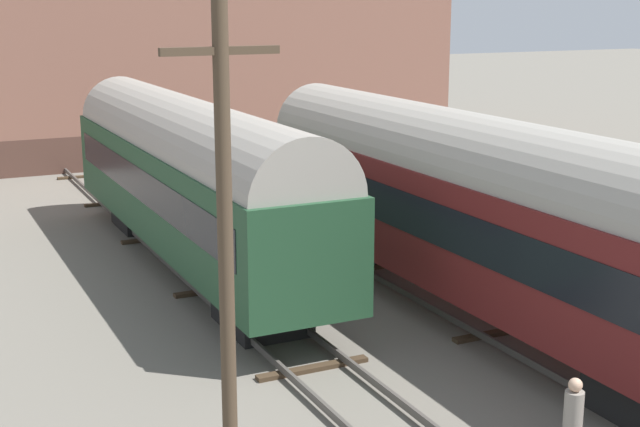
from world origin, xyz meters
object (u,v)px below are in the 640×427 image
at_px(train_car_maroon, 477,205).
at_px(train_car_green, 189,173).
at_px(utility_pole, 226,246).
at_px(person_worker, 573,419).

xyz_separation_m(train_car_maroon, train_car_green, (-4.96, 7.30, -0.06)).
bearing_deg(utility_pole, train_car_green, 75.05).
distance_m(train_car_maroon, utility_pole, 9.79).
bearing_deg(train_car_maroon, person_worker, -113.14).
bearing_deg(person_worker, train_car_maroon, 66.86).
distance_m(train_car_maroon, train_car_green, 8.83).
xyz_separation_m(train_car_green, person_worker, (1.94, -14.38, -1.79)).
xyz_separation_m(train_car_maroon, person_worker, (-3.02, -7.08, -1.84)).
relative_size(train_car_maroon, person_worker, 10.32).
relative_size(train_car_maroon, train_car_green, 1.11).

